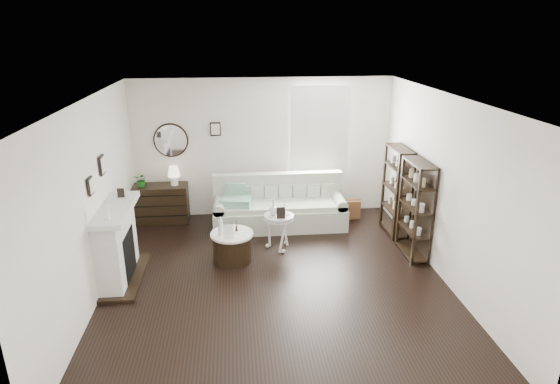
{
  "coord_description": "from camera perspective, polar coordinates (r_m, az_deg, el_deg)",
  "views": [
    {
      "loc": [
        -0.56,
        -6.12,
        3.6
      ],
      "look_at": [
        0.14,
        0.8,
        1.12
      ],
      "focal_mm": 30.0,
      "sensor_mm": 36.0,
      "label": 1
    }
  ],
  "objects": [
    {
      "name": "eiffel_drum",
      "position": [
        7.55,
        -5.35,
        -4.24
      ],
      "size": [
        0.1,
        0.1,
        0.17
      ],
      "primitive_type": null,
      "rotation": [
        0.0,
        0.0,
        0.06
      ],
      "color": "black",
      "rests_on": "drum_table"
    },
    {
      "name": "pedestal_table",
      "position": [
        7.85,
        -0.15,
        -3.2
      ],
      "size": [
        0.51,
        0.51,
        0.61
      ],
      "rotation": [
        0.0,
        0.0,
        0.3
      ],
      "color": "silver",
      "rests_on": "ground"
    },
    {
      "name": "card_frame_drum",
      "position": [
        7.34,
        -6.3,
        -4.8
      ],
      "size": [
        0.16,
        0.07,
        0.21
      ],
      "primitive_type": "cube",
      "rotation": [
        -0.21,
        0.0,
        -0.05
      ],
      "color": "white",
      "rests_on": "drum_table"
    },
    {
      "name": "sofa",
      "position": [
        8.87,
        -0.12,
        -2.12
      ],
      "size": [
        2.47,
        0.85,
        0.96
      ],
      "color": "#B6BFAA",
      "rests_on": "ground"
    },
    {
      "name": "suitcase",
      "position": [
        9.32,
        7.98,
        -2.09
      ],
      "size": [
        0.57,
        0.21,
        0.37
      ],
      "primitive_type": "cube",
      "rotation": [
        0.0,
        0.0,
        -0.03
      ],
      "color": "brown",
      "rests_on": "ground"
    },
    {
      "name": "fireplace",
      "position": [
        7.33,
        -19.19,
        -6.26
      ],
      "size": [
        0.5,
        1.4,
        1.84
      ],
      "color": "silver",
      "rests_on": "ground"
    },
    {
      "name": "potted_plant",
      "position": [
        9.14,
        -16.55,
        1.43
      ],
      "size": [
        0.29,
        0.27,
        0.28
      ],
      "primitive_type": "imported",
      "rotation": [
        0.0,
        0.0,
        -0.26
      ],
      "color": "#1D631C",
      "rests_on": "dresser"
    },
    {
      "name": "flask_ped",
      "position": [
        7.79,
        -0.81,
        -1.83
      ],
      "size": [
        0.15,
        0.15,
        0.29
      ],
      "primitive_type": null,
      "color": "silver",
      "rests_on": "pedestal_table"
    },
    {
      "name": "quilt",
      "position": [
        8.63,
        -5.38,
        -1.1
      ],
      "size": [
        0.62,
        0.54,
        0.14
      ],
      "primitive_type": "cube",
      "rotation": [
        0.0,
        0.0,
        -0.17
      ],
      "color": "teal",
      "rests_on": "sofa"
    },
    {
      "name": "room",
      "position": [
        9.14,
        2.51,
        6.92
      ],
      "size": [
        5.5,
        5.5,
        5.5
      ],
      "color": "black",
      "rests_on": "ground"
    },
    {
      "name": "drum_table",
      "position": [
        7.64,
        -5.84,
        -6.6
      ],
      "size": [
        0.68,
        0.68,
        0.48
      ],
      "rotation": [
        0.0,
        0.0,
        -0.39
      ],
      "color": "black",
      "rests_on": "ground"
    },
    {
      "name": "eiffel_ped",
      "position": [
        7.84,
        0.55,
        -2.16
      ],
      "size": [
        0.11,
        0.11,
        0.17
      ],
      "primitive_type": null,
      "rotation": [
        0.0,
        0.0,
        0.11
      ],
      "color": "black",
      "rests_on": "pedestal_table"
    },
    {
      "name": "card_frame_ped",
      "position": [
        7.67,
        0.11,
        -2.56
      ],
      "size": [
        0.14,
        0.06,
        0.19
      ],
      "primitive_type": "cube",
      "rotation": [
        -0.21,
        0.0,
        0.02
      ],
      "color": "black",
      "rests_on": "pedestal_table"
    },
    {
      "name": "dresser",
      "position": [
        9.3,
        -14.52,
        -1.39
      ],
      "size": [
        1.11,
        0.48,
        0.74
      ],
      "color": "black",
      "rests_on": "ground"
    },
    {
      "name": "shelf_unit_far",
      "position": [
        8.66,
        14.05,
        0.15
      ],
      "size": [
        0.3,
        0.8,
        1.6
      ],
      "color": "black",
      "rests_on": "ground"
    },
    {
      "name": "shelf_unit_near",
      "position": [
        7.88,
        16.18,
        -2.03
      ],
      "size": [
        0.3,
        0.8,
        1.6
      ],
      "color": "black",
      "rests_on": "ground"
    },
    {
      "name": "table_lamp",
      "position": [
        9.07,
        -12.8,
        1.95
      ],
      "size": [
        0.26,
        0.26,
        0.37
      ],
      "primitive_type": null,
      "rotation": [
        0.0,
        0.0,
        0.12
      ],
      "color": "white",
      "rests_on": "dresser"
    },
    {
      "name": "bottle_drum",
      "position": [
        7.41,
        -7.27,
        -4.17
      ],
      "size": [
        0.07,
        0.07,
        0.32
      ],
      "primitive_type": "cylinder",
      "color": "silver",
      "rests_on": "drum_table"
    }
  ]
}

